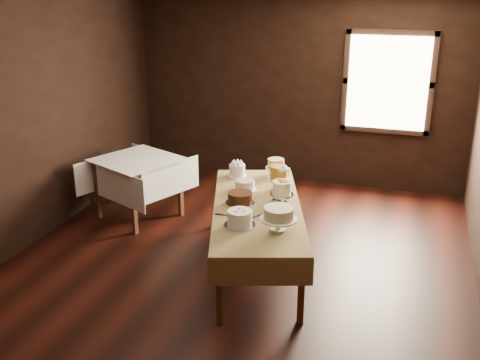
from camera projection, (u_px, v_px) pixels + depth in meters
name	position (u px, v px, depth m)	size (l,w,h in m)	color
floor	(234.00, 267.00, 6.10)	(5.00, 6.00, 0.01)	black
wall_back	(297.00, 91.00, 8.31)	(5.00, 0.02, 2.80)	black
wall_front	(54.00, 296.00, 2.94)	(5.00, 0.02, 2.80)	black
wall_left	(26.00, 126.00, 6.34)	(0.02, 6.00, 2.80)	black
window	(388.00, 83.00, 7.81)	(1.10, 0.05, 1.30)	#FFEABF
display_table	(257.00, 210.00, 5.90)	(1.58, 2.50, 0.72)	#402212
side_table	(137.00, 166.00, 7.18)	(1.25, 1.25, 0.80)	#402212
cake_meringue	(237.00, 171.00, 6.74)	(0.23, 0.23, 0.15)	white
cake_speckled	(276.00, 168.00, 6.74)	(0.28, 0.28, 0.22)	white
cake_lattice	(245.00, 186.00, 6.31)	(0.27, 0.27, 0.10)	white
cake_caramel	(278.00, 179.00, 6.29)	(0.25, 0.25, 0.29)	white
cake_chocolate	(240.00, 198.00, 5.92)	(0.31, 0.31, 0.12)	silver
cake_flowers	(282.00, 193.00, 5.90)	(0.26, 0.26, 0.26)	silver
cake_swirl	(240.00, 219.00, 5.38)	(0.33, 0.33, 0.16)	silver
cake_cream	(279.00, 220.00, 5.26)	(0.37, 0.37, 0.25)	white
cake_server_a	(261.00, 215.00, 5.64)	(0.24, 0.03, 0.01)	silver
cake_server_c	(249.00, 196.00, 6.14)	(0.24, 0.03, 0.01)	silver
cake_server_d	(278.00, 195.00, 6.17)	(0.24, 0.03, 0.01)	silver
cake_server_e	(231.00, 216.00, 5.61)	(0.24, 0.03, 0.01)	silver
flower_vase	(283.00, 191.00, 6.07)	(0.14, 0.14, 0.15)	#2D2823
flower_bouquet	(284.00, 175.00, 6.01)	(0.14, 0.14, 0.20)	white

